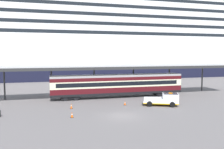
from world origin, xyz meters
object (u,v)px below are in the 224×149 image
traffic_cone_far (72,115)px  cruise_ship (113,39)px  traffic_cone_near (125,103)px  traffic_cone_mid (71,106)px  service_truck (164,99)px  train_carriage (118,85)px

traffic_cone_far → cruise_ship: bearing=69.8°
traffic_cone_near → traffic_cone_mid: size_ratio=0.84×
cruise_ship → service_truck: size_ratio=29.81×
cruise_ship → traffic_cone_mid: size_ratio=221.67×
cruise_ship → traffic_cone_far: bearing=-110.2°
train_carriage → service_truck: train_carriage is taller
traffic_cone_near → traffic_cone_mid: (-8.16, -0.27, 0.06)m
train_carriage → traffic_cone_far: bearing=-128.3°
train_carriage → traffic_cone_far: (-9.36, -11.83, -1.96)m
service_truck → traffic_cone_far: 14.51m
cruise_ship → traffic_cone_near: 50.24m
train_carriage → traffic_cone_mid: (-9.03, -7.02, -1.94)m
traffic_cone_mid → cruise_ship: bearing=68.3°
cruise_ship → train_carriage: (-9.95, -40.57, -10.97)m
cruise_ship → train_carriage: size_ratio=6.93×
service_truck → traffic_cone_near: bearing=162.0°
traffic_cone_mid → train_carriage: bearing=37.8°
cruise_ship → traffic_cone_far: (-19.31, -52.40, -12.93)m
service_truck → traffic_cone_mid: 13.90m
train_carriage → traffic_cone_mid: size_ratio=32.00×
cruise_ship → train_carriage: 43.19m
traffic_cone_near → traffic_cone_mid: traffic_cone_mid is taller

